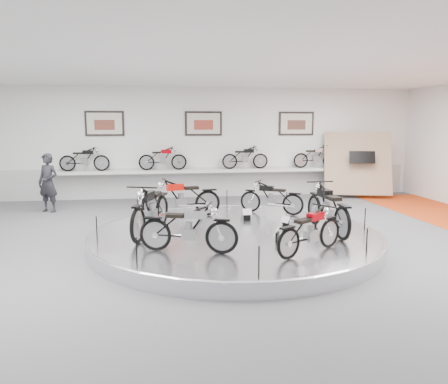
{
  "coord_description": "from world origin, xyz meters",
  "views": [
    {
      "loc": [
        -1.64,
        -9.02,
        2.65
      ],
      "look_at": [
        -0.2,
        0.6,
        1.15
      ],
      "focal_mm": 35.0,
      "sensor_mm": 36.0,
      "label": 1
    }
  ],
  "objects": [
    {
      "name": "shelf_bike_d",
      "position": [
        4.2,
        6.7,
        1.42
      ],
      "size": [
        1.22,
        0.43,
        0.73
      ],
      "primitive_type": null,
      "color": "silver",
      "rests_on": "shelf"
    },
    {
      "name": "bike_d",
      "position": [
        -1.13,
        -1.14,
        0.77
      ],
      "size": [
        1.69,
        1.03,
        0.94
      ],
      "primitive_type": null,
      "rotation": [
        0.0,
        0.0,
        5.97
      ],
      "color": "silver",
      "rests_on": "display_platform"
    },
    {
      "name": "poster_left",
      "position": [
        -3.5,
        6.96,
        2.7
      ],
      "size": [
        1.35,
        0.06,
        0.88
      ],
      "primitive_type": "cube",
      "color": "beige",
      "rests_on": "wall_back"
    },
    {
      "name": "shelf_bike_b",
      "position": [
        -1.5,
        6.7,
        1.42
      ],
      "size": [
        1.22,
        0.43,
        0.73
      ],
      "primitive_type": null,
      "color": "#8A010A",
      "rests_on": "shelf"
    },
    {
      "name": "bike_e",
      "position": [
        1.08,
        -1.54,
        0.74
      ],
      "size": [
        1.54,
        1.22,
        0.87
      ],
      "primitive_type": null,
      "rotation": [
        0.0,
        0.0,
        6.83
      ],
      "color": "#8A010A",
      "rests_on": "display_platform"
    },
    {
      "name": "bike_c",
      "position": [
        -1.84,
        0.35,
        0.86
      ],
      "size": [
        1.25,
        2.01,
        1.12
      ],
      "primitive_type": null,
      "rotation": [
        0.0,
        0.0,
        4.38
      ],
      "color": "black",
      "rests_on": "display_platform"
    },
    {
      "name": "poster_right",
      "position": [
        3.5,
        6.96,
        2.7
      ],
      "size": [
        1.35,
        0.06,
        0.88
      ],
      "primitive_type": "cube",
      "color": "beige",
      "rests_on": "wall_back"
    },
    {
      "name": "bike_f",
      "position": [
        2.02,
        -0.02,
        0.84
      ],
      "size": [
        0.73,
        1.88,
        1.09
      ],
      "primitive_type": null,
      "rotation": [
        0.0,
        0.0,
        7.89
      ],
      "color": "black",
      "rests_on": "display_platform"
    },
    {
      "name": "poster_center",
      "position": [
        0.0,
        6.96,
        2.7
      ],
      "size": [
        1.35,
        0.06,
        0.88
      ],
      "primitive_type": "cube",
      "color": "beige",
      "rests_on": "wall_back"
    },
    {
      "name": "display_panel",
      "position": [
        5.6,
        6.1,
        1.25
      ],
      "size": [
        2.56,
        1.52,
        2.3
      ],
      "primitive_type": "cube",
      "rotation": [
        -0.35,
        0.0,
        -0.26
      ],
      "color": "#A28069",
      "rests_on": "floor"
    },
    {
      "name": "shelf_bike_a",
      "position": [
        -4.2,
        6.7,
        1.42
      ],
      "size": [
        1.22,
        0.43,
        0.73
      ],
      "primitive_type": null,
      "color": "black",
      "rests_on": "shelf"
    },
    {
      "name": "shelf",
      "position": [
        0.0,
        6.7,
        1.0
      ],
      "size": [
        11.0,
        0.55,
        0.1
      ],
      "primitive_type": "cube",
      "color": "silver",
      "rests_on": "wall_back"
    },
    {
      "name": "dado_band",
      "position": [
        0.0,
        6.98,
        0.55
      ],
      "size": [
        15.68,
        0.04,
        1.1
      ],
      "primitive_type": "cube",
      "color": "#BCBCBA",
      "rests_on": "floor"
    },
    {
      "name": "floor",
      "position": [
        0.0,
        0.0,
        0.0
      ],
      "size": [
        16.0,
        16.0,
        0.0
      ],
      "primitive_type": "plane",
      "color": "#535356",
      "rests_on": "ground"
    },
    {
      "name": "display_platform",
      "position": [
        0.0,
        0.3,
        0.15
      ],
      "size": [
        6.4,
        6.4,
        0.3
      ],
      "primitive_type": "cylinder",
      "color": "silver",
      "rests_on": "floor"
    },
    {
      "name": "shelf_bike_c",
      "position": [
        1.5,
        6.7,
        1.42
      ],
      "size": [
        1.22,
        0.43,
        0.73
      ],
      "primitive_type": null,
      "color": "black",
      "rests_on": "shelf"
    },
    {
      "name": "visitor",
      "position": [
        -5.0,
        4.81,
        0.9
      ],
      "size": [
        0.78,
        0.67,
        1.81
      ],
      "primitive_type": "imported",
      "rotation": [
        0.0,
        0.0,
        -0.45
      ],
      "color": "black",
      "rests_on": "floor"
    },
    {
      "name": "ceiling",
      "position": [
        0.0,
        0.0,
        4.0
      ],
      "size": [
        16.0,
        16.0,
        0.0
      ],
      "primitive_type": "plane",
      "rotation": [
        3.14,
        0.0,
        0.0
      ],
      "color": "white",
      "rests_on": "wall_back"
    },
    {
      "name": "bike_a",
      "position": [
        1.31,
        2.13,
        0.74
      ],
      "size": [
        1.54,
        1.23,
        0.87
      ],
      "primitive_type": null,
      "rotation": [
        0.0,
        0.0,
        2.59
      ],
      "color": "black",
      "rests_on": "display_platform"
    },
    {
      "name": "wall_back",
      "position": [
        0.0,
        7.0,
        2.0
      ],
      "size": [
        16.0,
        0.0,
        16.0
      ],
      "primitive_type": "plane",
      "rotation": [
        1.57,
        0.0,
        0.0
      ],
      "color": "white",
      "rests_on": "floor"
    },
    {
      "name": "platform_rim",
      "position": [
        0.0,
        0.3,
        0.27
      ],
      "size": [
        6.4,
        6.4,
        0.1
      ],
      "primitive_type": "torus",
      "color": "#B2B2BA",
      "rests_on": "display_platform"
    },
    {
      "name": "bike_b",
      "position": [
        -1.09,
        1.97,
        0.81
      ],
      "size": [
        1.82,
        0.91,
        1.02
      ],
      "primitive_type": null,
      "rotation": [
        0.0,
        0.0,
        3.32
      ],
      "color": "red",
      "rests_on": "display_platform"
    }
  ]
}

